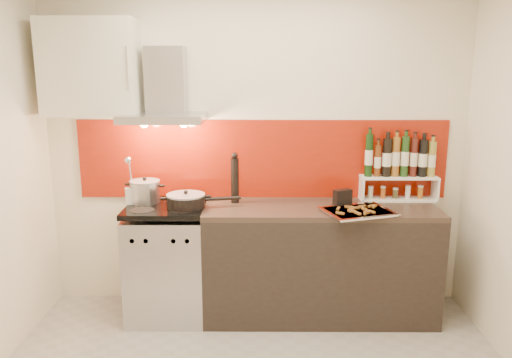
{
  "coord_description": "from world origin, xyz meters",
  "views": [
    {
      "loc": [
        0.02,
        -2.62,
        1.94
      ],
      "look_at": [
        0.0,
        0.95,
        1.15
      ],
      "focal_mm": 35.0,
      "sensor_mm": 36.0,
      "label": 1
    }
  ],
  "objects_px": {
    "stock_pot": "(145,191)",
    "pepper_mill": "(235,179)",
    "baking_tray": "(358,211)",
    "counter": "(319,261)",
    "saute_pan": "(187,201)",
    "range_stove": "(168,262)"
  },
  "relations": [
    {
      "from": "saute_pan",
      "to": "pepper_mill",
      "type": "height_order",
      "value": "pepper_mill"
    },
    {
      "from": "counter",
      "to": "saute_pan",
      "type": "xyz_separation_m",
      "value": [
        -1.03,
        -0.06,
        0.51
      ]
    },
    {
      "from": "range_stove",
      "to": "stock_pot",
      "type": "relative_size",
      "value": 3.82
    },
    {
      "from": "range_stove",
      "to": "pepper_mill",
      "type": "relative_size",
      "value": 2.26
    },
    {
      "from": "pepper_mill",
      "to": "baking_tray",
      "type": "xyz_separation_m",
      "value": [
        0.92,
        -0.3,
        -0.18
      ]
    },
    {
      "from": "pepper_mill",
      "to": "stock_pot",
      "type": "bearing_deg",
      "value": -177.67
    },
    {
      "from": "range_stove",
      "to": "saute_pan",
      "type": "relative_size",
      "value": 1.62
    },
    {
      "from": "stock_pot",
      "to": "pepper_mill",
      "type": "bearing_deg",
      "value": 2.33
    },
    {
      "from": "range_stove",
      "to": "saute_pan",
      "type": "distance_m",
      "value": 0.55
    },
    {
      "from": "range_stove",
      "to": "stock_pot",
      "type": "height_order",
      "value": "stock_pot"
    },
    {
      "from": "pepper_mill",
      "to": "baking_tray",
      "type": "height_order",
      "value": "pepper_mill"
    },
    {
      "from": "counter",
      "to": "saute_pan",
      "type": "distance_m",
      "value": 1.15
    },
    {
      "from": "range_stove",
      "to": "pepper_mill",
      "type": "xyz_separation_m",
      "value": [
        0.53,
        0.12,
        0.65
      ]
    },
    {
      "from": "range_stove",
      "to": "baking_tray",
      "type": "xyz_separation_m",
      "value": [
        1.45,
        -0.18,
        0.47
      ]
    },
    {
      "from": "counter",
      "to": "saute_pan",
      "type": "relative_size",
      "value": 3.2
    },
    {
      "from": "stock_pot",
      "to": "baking_tray",
      "type": "height_order",
      "value": "stock_pot"
    },
    {
      "from": "stock_pot",
      "to": "baking_tray",
      "type": "relative_size",
      "value": 0.41
    },
    {
      "from": "stock_pot",
      "to": "pepper_mill",
      "type": "height_order",
      "value": "pepper_mill"
    },
    {
      "from": "pepper_mill",
      "to": "baking_tray",
      "type": "distance_m",
      "value": 0.98
    },
    {
      "from": "range_stove",
      "to": "saute_pan",
      "type": "xyz_separation_m",
      "value": [
        0.17,
        -0.06,
        0.52
      ]
    },
    {
      "from": "stock_pot",
      "to": "baking_tray",
      "type": "bearing_deg",
      "value": -9.49
    },
    {
      "from": "counter",
      "to": "saute_pan",
      "type": "height_order",
      "value": "saute_pan"
    }
  ]
}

